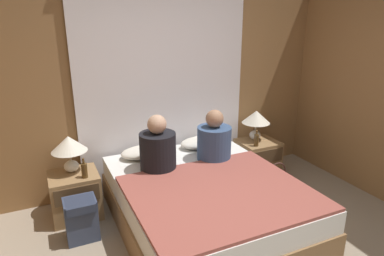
{
  "coord_description": "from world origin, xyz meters",
  "views": [
    {
      "loc": [
        -1.4,
        -1.87,
        2.07
      ],
      "look_at": [
        0.0,
        1.14,
        0.96
      ],
      "focal_mm": 32.0,
      "sensor_mm": 36.0,
      "label": 1
    }
  ],
  "objects_px": {
    "lamp_left": "(69,146)",
    "person_right_in_bed": "(214,140)",
    "lamp_right": "(256,119)",
    "pillow_right": "(202,142)",
    "nightstand_right": "(257,158)",
    "beer_bottle_on_left_stand": "(84,170)",
    "handbag_on_floor": "(276,182)",
    "bed": "(205,203)",
    "backpack_on_floor": "(81,217)",
    "beer_bottle_on_right_stand": "(256,140)",
    "nightstand_left": "(75,195)",
    "pillow_left": "(144,152)",
    "person_left_in_bed": "(158,149)"
  },
  "relations": [
    {
      "from": "person_left_in_bed",
      "to": "handbag_on_floor",
      "type": "height_order",
      "value": "person_left_in_bed"
    },
    {
      "from": "person_right_in_bed",
      "to": "beer_bottle_on_left_stand",
      "type": "bearing_deg",
      "value": 172.09
    },
    {
      "from": "bed",
      "to": "beer_bottle_on_right_stand",
      "type": "bearing_deg",
      "value": 30.79
    },
    {
      "from": "bed",
      "to": "handbag_on_floor",
      "type": "height_order",
      "value": "bed"
    },
    {
      "from": "bed",
      "to": "person_right_in_bed",
      "type": "distance_m",
      "value": 0.72
    },
    {
      "from": "lamp_right",
      "to": "pillow_left",
      "type": "height_order",
      "value": "lamp_right"
    },
    {
      "from": "nightstand_right",
      "to": "beer_bottle_on_left_stand",
      "type": "bearing_deg",
      "value": -176.76
    },
    {
      "from": "person_left_in_bed",
      "to": "beer_bottle_on_right_stand",
      "type": "relative_size",
      "value": 2.84
    },
    {
      "from": "bed",
      "to": "pillow_right",
      "type": "distance_m",
      "value": 0.95
    },
    {
      "from": "lamp_right",
      "to": "person_left_in_bed",
      "type": "bearing_deg",
      "value": -165.06
    },
    {
      "from": "bed",
      "to": "handbag_on_floor",
      "type": "distance_m",
      "value": 1.16
    },
    {
      "from": "lamp_left",
      "to": "handbag_on_floor",
      "type": "relative_size",
      "value": 1.04
    },
    {
      "from": "nightstand_left",
      "to": "lamp_right",
      "type": "relative_size",
      "value": 1.25
    },
    {
      "from": "lamp_right",
      "to": "backpack_on_floor",
      "type": "xyz_separation_m",
      "value": [
        -2.33,
        -0.53,
        -0.53
      ]
    },
    {
      "from": "person_right_in_bed",
      "to": "beer_bottle_on_left_stand",
      "type": "relative_size",
      "value": 2.69
    },
    {
      "from": "pillow_left",
      "to": "beer_bottle_on_left_stand",
      "type": "bearing_deg",
      "value": -164.27
    },
    {
      "from": "pillow_right",
      "to": "beer_bottle_on_left_stand",
      "type": "bearing_deg",
      "value": -172.18
    },
    {
      "from": "lamp_right",
      "to": "beer_bottle_on_left_stand",
      "type": "relative_size",
      "value": 1.86
    },
    {
      "from": "pillow_left",
      "to": "pillow_right",
      "type": "bearing_deg",
      "value": 0.0
    },
    {
      "from": "handbag_on_floor",
      "to": "pillow_right",
      "type": "bearing_deg",
      "value": 144.21
    },
    {
      "from": "pillow_left",
      "to": "backpack_on_floor",
      "type": "xyz_separation_m",
      "value": [
        -0.8,
        -0.52,
        -0.34
      ]
    },
    {
      "from": "nightstand_right",
      "to": "pillow_right",
      "type": "distance_m",
      "value": 0.87
    },
    {
      "from": "lamp_left",
      "to": "pillow_left",
      "type": "bearing_deg",
      "value": -0.85
    },
    {
      "from": "nightstand_left",
      "to": "beer_bottle_on_right_stand",
      "type": "height_order",
      "value": "beer_bottle_on_right_stand"
    },
    {
      "from": "nightstand_left",
      "to": "person_left_in_bed",
      "type": "distance_m",
      "value": 1.02
    },
    {
      "from": "nightstand_right",
      "to": "lamp_left",
      "type": "relative_size",
      "value": 1.25
    },
    {
      "from": "pillow_left",
      "to": "pillow_right",
      "type": "relative_size",
      "value": 1.0
    },
    {
      "from": "person_left_in_bed",
      "to": "pillow_right",
      "type": "bearing_deg",
      "value": 29.0
    },
    {
      "from": "bed",
      "to": "backpack_on_floor",
      "type": "relative_size",
      "value": 4.86
    },
    {
      "from": "bed",
      "to": "lamp_left",
      "type": "bearing_deg",
      "value": 144.63
    },
    {
      "from": "lamp_left",
      "to": "person_right_in_bed",
      "type": "relative_size",
      "value": 0.69
    },
    {
      "from": "nightstand_right",
      "to": "backpack_on_floor",
      "type": "xyz_separation_m",
      "value": [
        -2.33,
        -0.45,
        -0.01
      ]
    },
    {
      "from": "backpack_on_floor",
      "to": "handbag_on_floor",
      "type": "height_order",
      "value": "backpack_on_floor"
    },
    {
      "from": "lamp_left",
      "to": "bed",
      "type": "bearing_deg",
      "value": -35.37
    },
    {
      "from": "nightstand_left",
      "to": "pillow_left",
      "type": "xyz_separation_m",
      "value": [
        0.8,
        0.07,
        0.33
      ]
    },
    {
      "from": "lamp_right",
      "to": "pillow_right",
      "type": "height_order",
      "value": "lamp_right"
    },
    {
      "from": "handbag_on_floor",
      "to": "nightstand_left",
      "type": "bearing_deg",
      "value": 168.29
    },
    {
      "from": "nightstand_left",
      "to": "pillow_right",
      "type": "height_order",
      "value": "pillow_right"
    },
    {
      "from": "person_right_in_bed",
      "to": "handbag_on_floor",
      "type": "xyz_separation_m",
      "value": [
        0.79,
        -0.15,
        -0.62
      ]
    },
    {
      "from": "bed",
      "to": "beer_bottle_on_left_stand",
      "type": "distance_m",
      "value": 1.27
    },
    {
      "from": "lamp_right",
      "to": "person_left_in_bed",
      "type": "distance_m",
      "value": 1.55
    },
    {
      "from": "lamp_left",
      "to": "person_left_in_bed",
      "type": "bearing_deg",
      "value": -25.76
    },
    {
      "from": "lamp_right",
      "to": "person_right_in_bed",
      "type": "height_order",
      "value": "person_right_in_bed"
    },
    {
      "from": "person_right_in_bed",
      "to": "beer_bottle_on_left_stand",
      "type": "xyz_separation_m",
      "value": [
        -1.39,
        0.19,
        -0.17
      ]
    },
    {
      "from": "bed",
      "to": "beer_bottle_on_left_stand",
      "type": "xyz_separation_m",
      "value": [
        -1.06,
        0.62,
        0.31
      ]
    },
    {
      "from": "pillow_right",
      "to": "person_left_in_bed",
      "type": "distance_m",
      "value": 0.82
    },
    {
      "from": "pillow_left",
      "to": "pillow_right",
      "type": "xyz_separation_m",
      "value": [
        0.73,
        0.0,
        0.0
      ]
    },
    {
      "from": "beer_bottle_on_right_stand",
      "to": "handbag_on_floor",
      "type": "distance_m",
      "value": 0.57
    },
    {
      "from": "bed",
      "to": "lamp_left",
      "type": "distance_m",
      "value": 1.52
    },
    {
      "from": "pillow_right",
      "to": "person_left_in_bed",
      "type": "xyz_separation_m",
      "value": [
        -0.7,
        -0.39,
        0.18
      ]
    }
  ]
}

